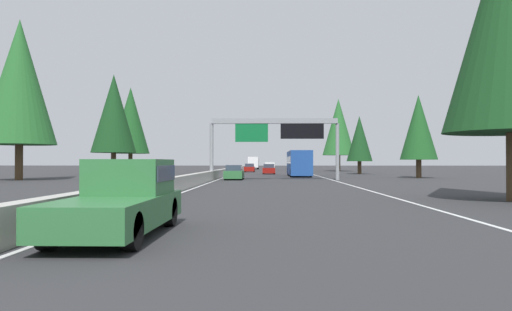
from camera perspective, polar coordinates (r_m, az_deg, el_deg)
name	(u,v)px	position (r m, az deg, el deg)	size (l,w,h in m)	color
ground_plane	(229,175)	(63.49, -3.29, -2.37)	(320.00, 320.00, 0.00)	#2D2D30
median_barrier	(236,169)	(83.45, -2.36, -1.67)	(180.00, 0.56, 0.90)	#ADAAA3
shoulder_stripe_right	(309,173)	(73.54, 6.35, -2.14)	(160.00, 0.16, 0.01)	silver
shoulder_stripe_median	(236,173)	(73.44, -2.45, -2.15)	(160.00, 0.16, 0.01)	silver
sign_gantry_overhead	(276,131)	(46.64, 2.42, 2.95)	(0.50, 12.68, 6.03)	gray
pickup_mid_left	(124,197)	(12.35, -15.57, -4.82)	(5.60, 2.00, 1.86)	#2D6B38
sedan_mid_center	(234,173)	(47.75, -2.62, -2.09)	(4.40, 1.80, 1.47)	#2D6B38
bus_near_center	(299,162)	(59.29, 5.13, -0.82)	(11.50, 2.55, 3.10)	#1E4793
sedan_far_center	(250,168)	(83.53, -0.78, -1.51)	(4.40, 1.80, 1.47)	maroon
box_truck_distant_a	(254,162)	(114.54, -0.30, -0.84)	(8.50, 2.40, 2.95)	white
sedan_far_left	(269,169)	(69.56, 1.55, -1.67)	(4.40, 1.80, 1.47)	maroon
minivan_distant_b	(270,166)	(99.27, 1.65, -1.24)	(5.00, 1.95, 1.69)	white
conifer_right_near	(419,127)	(55.83, 18.88, 3.20)	(4.06, 4.06, 9.23)	#4C3823
conifer_right_mid	(359,139)	(71.20, 12.27, 1.97)	(3.74, 3.74, 8.49)	#4C3823
conifer_right_far	(338,127)	(92.33, 9.84, 3.38)	(6.10, 6.10, 13.86)	#4C3823
conifer_left_near	(19,82)	(52.48, -26.45, 7.89)	(6.95, 6.95, 15.79)	#4C3823
conifer_left_mid	(114,114)	(68.38, -16.66, 4.83)	(6.08, 6.08, 13.82)	#4C3823
conifer_left_far	(131,120)	(84.65, -14.78, 4.07)	(6.42, 6.42, 14.60)	#4C3823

